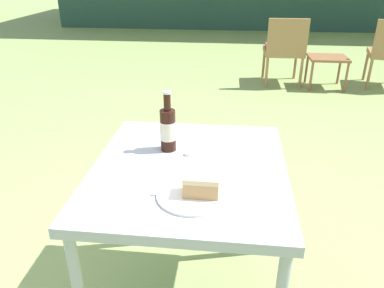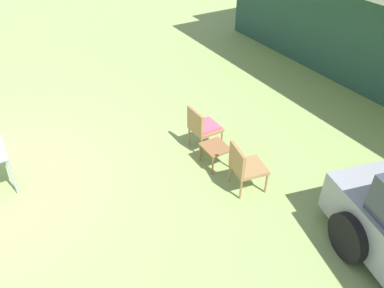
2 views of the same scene
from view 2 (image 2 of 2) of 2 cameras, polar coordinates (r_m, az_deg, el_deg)
wicker_chair_cushioned at (r=6.97m, az=1.66°, el=2.73°), size 0.50×0.52×0.87m
wicker_chair_plain at (r=6.11m, az=8.01°, el=-3.25°), size 0.58×0.60×0.87m
garden_side_table at (r=6.65m, az=3.55°, el=-0.73°), size 0.48×0.42×0.40m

